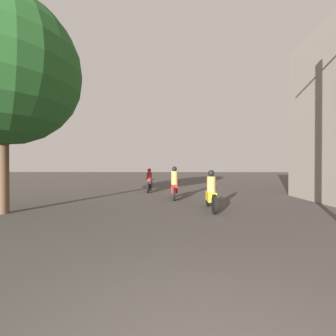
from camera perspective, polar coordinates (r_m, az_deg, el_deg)
The scene contains 4 objects.
motorcycle_yellow at distance 8.58m, azimuth 10.87°, elevation -6.45°, with size 0.60×2.13×1.49m.
motorcycle_red at distance 11.28m, azimuth 1.65°, elevation -4.54°, with size 0.60×1.99×1.62m.
motorcycle_black at distance 14.39m, azimuth -4.76°, elevation -3.65°, with size 0.60×1.85×1.50m.
street_tree at distance 10.12m, azimuth -36.48°, elevation 19.42°, with size 5.14×5.14×7.52m.
Camera 1 is at (-0.33, -1.35, 1.64)m, focal length 24.00 mm.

